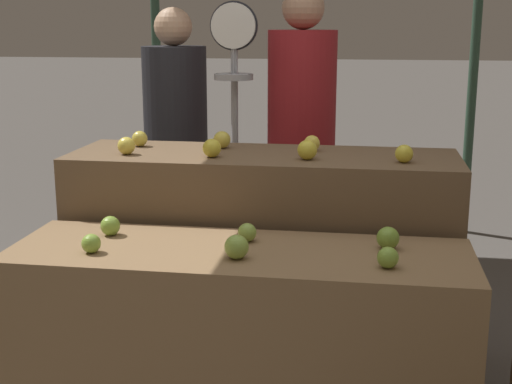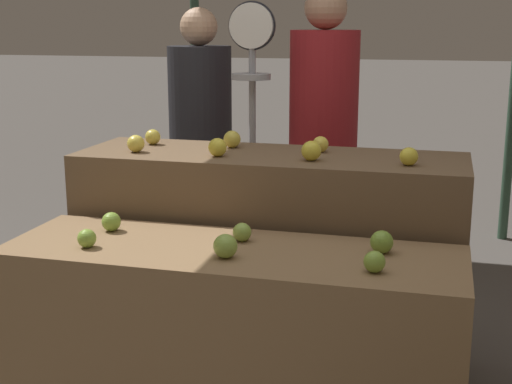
% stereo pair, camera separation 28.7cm
% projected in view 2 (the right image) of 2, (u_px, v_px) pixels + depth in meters
% --- Properties ---
extents(display_counter_front, '(1.71, 0.55, 0.76)m').
position_uv_depth(display_counter_front, '(232.00, 344.00, 2.72)').
color(display_counter_front, olive).
rests_on(display_counter_front, ground_plane).
extents(display_counter_back, '(1.71, 0.55, 1.01)m').
position_uv_depth(display_counter_back, '(270.00, 263.00, 3.26)').
color(display_counter_back, brown).
rests_on(display_counter_back, ground_plane).
extents(apple_front_0, '(0.07, 0.07, 0.07)m').
position_uv_depth(apple_front_0, '(87.00, 238.00, 2.65)').
color(apple_front_0, '#84AD3D').
rests_on(apple_front_0, display_counter_front).
extents(apple_front_1, '(0.09, 0.09, 0.09)m').
position_uv_depth(apple_front_1, '(225.00, 246.00, 2.53)').
color(apple_front_1, '#8EB247').
rests_on(apple_front_1, display_counter_front).
extents(apple_front_2, '(0.07, 0.07, 0.07)m').
position_uv_depth(apple_front_2, '(374.00, 262.00, 2.38)').
color(apple_front_2, '#84AD3D').
rests_on(apple_front_2, display_counter_front).
extents(apple_front_3, '(0.08, 0.08, 0.08)m').
position_uv_depth(apple_front_3, '(111.00, 222.00, 2.86)').
color(apple_front_3, '#84AD3D').
rests_on(apple_front_3, display_counter_front).
extents(apple_front_4, '(0.07, 0.07, 0.07)m').
position_uv_depth(apple_front_4, '(242.00, 232.00, 2.72)').
color(apple_front_4, '#8EB247').
rests_on(apple_front_4, display_counter_front).
extents(apple_front_5, '(0.08, 0.08, 0.08)m').
position_uv_depth(apple_front_5, '(382.00, 242.00, 2.58)').
color(apple_front_5, '#7AA338').
rests_on(apple_front_5, display_counter_front).
extents(apple_back_0, '(0.08, 0.08, 0.08)m').
position_uv_depth(apple_back_0, '(136.00, 144.00, 3.18)').
color(apple_back_0, yellow).
rests_on(apple_back_0, display_counter_back).
extents(apple_back_1, '(0.08, 0.08, 0.08)m').
position_uv_depth(apple_back_1, '(217.00, 147.00, 3.07)').
color(apple_back_1, gold).
rests_on(apple_back_1, display_counter_back).
extents(apple_back_2, '(0.08, 0.08, 0.08)m').
position_uv_depth(apple_back_2, '(311.00, 151.00, 2.98)').
color(apple_back_2, gold).
rests_on(apple_back_2, display_counter_back).
extents(apple_back_3, '(0.08, 0.08, 0.08)m').
position_uv_depth(apple_back_3, '(409.00, 156.00, 2.88)').
color(apple_back_3, gold).
rests_on(apple_back_3, display_counter_back).
extents(apple_back_4, '(0.07, 0.07, 0.07)m').
position_uv_depth(apple_back_4, '(153.00, 137.00, 3.38)').
color(apple_back_4, gold).
rests_on(apple_back_4, display_counter_back).
extents(apple_back_5, '(0.08, 0.08, 0.08)m').
position_uv_depth(apple_back_5, '(232.00, 139.00, 3.29)').
color(apple_back_5, gold).
rests_on(apple_back_5, display_counter_back).
extents(apple_back_6, '(0.07, 0.07, 0.07)m').
position_uv_depth(apple_back_6, '(320.00, 144.00, 3.18)').
color(apple_back_6, yellow).
rests_on(apple_back_6, display_counter_back).
extents(produce_scale, '(0.24, 0.20, 1.68)m').
position_uv_depth(produce_scale, '(252.00, 97.00, 3.67)').
color(produce_scale, '#99999E').
rests_on(produce_scale, ground_plane).
extents(person_vendor_at_scale, '(0.45, 0.45, 1.77)m').
position_uv_depth(person_vendor_at_scale, '(323.00, 125.00, 3.98)').
color(person_vendor_at_scale, '#2D2D38').
rests_on(person_vendor_at_scale, ground_plane).
extents(person_customer_left, '(0.39, 0.39, 1.67)m').
position_uv_depth(person_customer_left, '(201.00, 130.00, 4.25)').
color(person_customer_left, '#2D2D38').
rests_on(person_customer_left, ground_plane).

